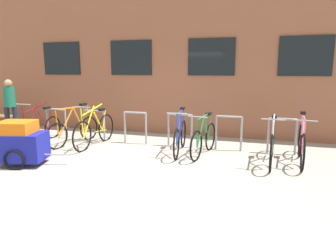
# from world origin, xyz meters

# --- Properties ---
(ground_plane) EXTENTS (42.00, 42.00, 0.00)m
(ground_plane) POSITION_xyz_m (0.00, 0.00, 0.00)
(ground_plane) COLOR #9E998E
(storefront_building) EXTENTS (28.00, 5.49, 4.98)m
(storefront_building) POSITION_xyz_m (0.00, 5.92, 2.49)
(storefront_building) COLOR brown
(storefront_building) RESTS_ON ground
(bike_rack) EXTENTS (6.64, 0.05, 0.85)m
(bike_rack) POSITION_xyz_m (0.01, 1.90, 0.52)
(bike_rack) COLOR gray
(bike_rack) RESTS_ON ground
(bicycle_silver) EXTENTS (0.44, 1.79, 1.03)m
(bicycle_silver) POSITION_xyz_m (2.75, 1.21, 0.40)
(bicycle_silver) COLOR black
(bicycle_silver) RESTS_ON ground
(bicycle_pink) EXTENTS (0.44, 1.75, 1.06)m
(bicycle_pink) POSITION_xyz_m (3.34, 1.38, 0.40)
(bicycle_pink) COLOR black
(bicycle_pink) RESTS_ON ground
(bicycle_orange) EXTENTS (0.55, 1.72, 1.05)m
(bicycle_orange) POSITION_xyz_m (-2.13, 1.45, 0.38)
(bicycle_orange) COLOR black
(bicycle_orange) RESTS_ON ground
(bicycle_yellow) EXTENTS (0.44, 1.84, 1.09)m
(bicycle_yellow) POSITION_xyz_m (-1.51, 1.44, 0.40)
(bicycle_yellow) COLOR black
(bicycle_yellow) RESTS_ON ground
(bicycle_maroon) EXTENTS (0.44, 1.67, 1.11)m
(bicycle_maroon) POSITION_xyz_m (-3.12, 1.35, 0.37)
(bicycle_maroon) COLOR black
(bicycle_maroon) RESTS_ON ground
(bicycle_blue) EXTENTS (0.44, 1.74, 1.05)m
(bicycle_blue) POSITION_xyz_m (0.73, 1.43, 0.39)
(bicycle_blue) COLOR black
(bicycle_blue) RESTS_ON ground
(bicycle_green) EXTENTS (0.49, 1.61, 0.98)m
(bicycle_green) POSITION_xyz_m (1.29, 1.38, 0.37)
(bicycle_green) COLOR black
(bicycle_green) RESTS_ON ground
(bike_trailer) EXTENTS (1.48, 0.80, 0.92)m
(bike_trailer) POSITION_xyz_m (-2.21, -0.28, 0.47)
(bike_trailer) COLOR navy
(bike_trailer) RESTS_ON ground
(person_browsing) EXTENTS (0.32, 0.32, 1.64)m
(person_browsing) POSITION_xyz_m (-4.63, 1.99, 0.94)
(person_browsing) COLOR #1E2338
(person_browsing) RESTS_ON ground
(backpack) EXTENTS (0.34, 0.30, 0.44)m
(backpack) POSITION_xyz_m (-4.25, 1.30, 0.22)
(backpack) COLOR maroon
(backpack) RESTS_ON ground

